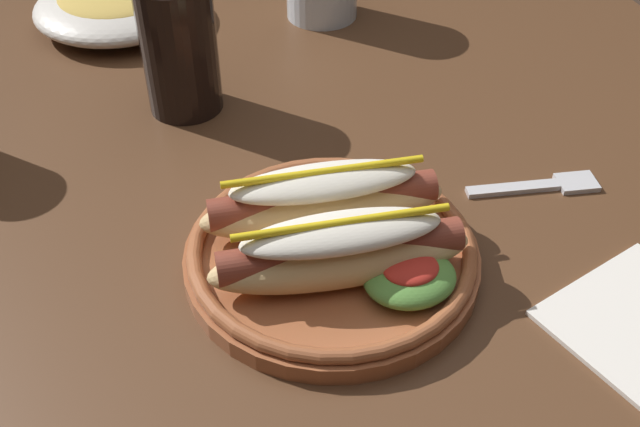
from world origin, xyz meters
TOP-DOWN VIEW (x-y plane):
  - dining_table at (0.00, 0.00)m, footprint 1.12×1.06m
  - hot_dog_plate at (0.03, -0.18)m, footprint 0.23×0.23m
  - fork at (0.25, -0.14)m, footprint 0.12×0.04m
  - soda_cup at (-0.04, 0.09)m, footprint 0.08×0.08m
  - side_bowl at (-0.08, 0.30)m, footprint 0.20×0.20m

SIDE VIEW (x-z plane):
  - dining_table at x=0.00m, z-range 0.27..1.01m
  - fork at x=0.25m, z-range 0.74..0.74m
  - side_bowl at x=-0.08m, z-range 0.74..0.79m
  - hot_dog_plate at x=0.03m, z-range 0.73..0.80m
  - soda_cup at x=-0.04m, z-range 0.74..0.87m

